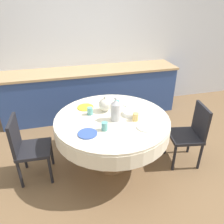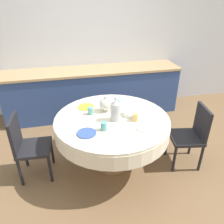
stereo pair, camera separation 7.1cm
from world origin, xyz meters
TOP-DOWN VIEW (x-y plane):
  - ground_plane at (0.00, 0.00)m, footprint 12.00×12.00m
  - wall_back at (0.00, 1.89)m, footprint 7.00×0.05m
  - kitchen_counter at (0.00, 1.56)m, footprint 3.24×0.64m
  - dining_table at (0.00, 0.00)m, footprint 1.43×1.43m
  - chair_left at (1.04, -0.18)m, footprint 0.46×0.46m
  - chair_right at (-1.05, 0.06)m, footprint 0.42×0.42m
  - plate_near_left at (-0.35, -0.28)m, footprint 0.22×0.22m
  - cup_near_left at (-0.15, -0.25)m, footprint 0.07×0.07m
  - plate_near_right at (0.32, -0.32)m, footprint 0.22×0.22m
  - cup_near_right at (0.26, -0.14)m, footprint 0.07×0.07m
  - plate_far_left at (-0.28, 0.35)m, footprint 0.22×0.22m
  - cup_far_left at (-0.25, 0.15)m, footprint 0.07×0.07m
  - plate_far_right at (0.35, 0.28)m, footprint 0.22×0.22m
  - cup_far_right at (0.13, 0.26)m, footprint 0.07×0.07m
  - coffee_carafe at (0.03, -0.06)m, footprint 0.12×0.12m
  - teapot at (-0.04, 0.19)m, footprint 0.23×0.17m
  - fruit_bowl at (0.26, 0.01)m, footprint 0.22×0.22m

SIDE VIEW (x-z plane):
  - ground_plane at x=0.00m, z-range 0.00..0.00m
  - kitchen_counter at x=0.00m, z-range 0.00..0.90m
  - chair_left at x=1.04m, z-range 0.05..0.91m
  - chair_right at x=-1.05m, z-range 0.05..0.91m
  - dining_table at x=0.00m, z-range 0.25..1.00m
  - plate_near_left at x=-0.35m, z-range 0.75..0.76m
  - plate_near_right at x=0.32m, z-range 0.75..0.76m
  - plate_far_left at x=-0.28m, z-range 0.75..0.76m
  - plate_far_right at x=0.35m, z-range 0.75..0.76m
  - fruit_bowl at x=0.26m, z-range 0.75..0.80m
  - cup_near_left at x=-0.15m, z-range 0.75..0.85m
  - cup_near_right at x=0.26m, z-range 0.75..0.85m
  - cup_far_left at x=-0.25m, z-range 0.75..0.85m
  - cup_far_right at x=0.13m, z-range 0.75..0.85m
  - teapot at x=-0.04m, z-range 0.74..0.95m
  - coffee_carafe at x=0.03m, z-range 0.73..1.03m
  - wall_back at x=0.00m, z-range 0.00..2.60m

